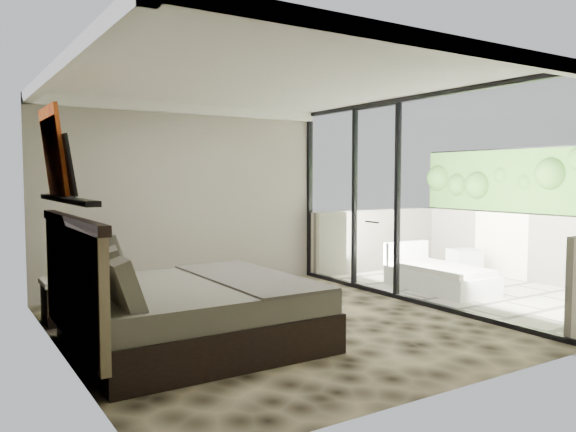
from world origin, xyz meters
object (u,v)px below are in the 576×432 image
bed (183,309)px  lounger (437,276)px  table_lamp (68,243)px  ottoman (464,263)px  nightstand (66,300)px

bed → lounger: (4.37, 0.65, -0.17)m
lounger → bed: bearing=-167.6°
table_lamp → ottoman: size_ratio=1.40×
ottoman → lounger: (-1.23, -0.53, -0.03)m
table_lamp → lounger: size_ratio=0.38×
table_lamp → lounger: table_lamp is taller
nightstand → lounger: bearing=-34.4°
bed → table_lamp: (-0.77, 1.64, 0.56)m
nightstand → table_lamp: bearing=-3.5°
ottoman → lounger: size_ratio=0.27×
table_lamp → lounger: bearing=-10.9°
bed → ottoman: bearing=11.9°
nightstand → ottoman: size_ratio=1.12×
table_lamp → ottoman: 6.43m
table_lamp → bed: bearing=-64.8°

